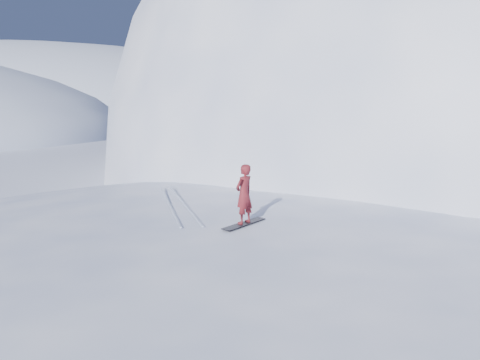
# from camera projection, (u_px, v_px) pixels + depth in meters

# --- Properties ---
(ground) EXTENTS (400.00, 400.00, 0.00)m
(ground) POSITION_uv_depth(u_px,v_px,m) (254.00, 326.00, 12.40)
(ground) COLOR white
(ground) RESTS_ON ground
(near_ridge) EXTENTS (36.00, 28.00, 4.80)m
(near_ridge) POSITION_uv_depth(u_px,v_px,m) (271.00, 280.00, 15.44)
(near_ridge) COLOR white
(near_ridge) RESTS_ON ground
(summit_peak) EXTENTS (60.00, 56.00, 56.00)m
(summit_peak) POSITION_uv_depth(u_px,v_px,m) (463.00, 165.00, 40.28)
(summit_peak) COLOR white
(summit_peak) RESTS_ON ground
(peak_shoulder) EXTENTS (28.00, 24.00, 18.00)m
(peak_shoulder) POSITION_uv_depth(u_px,v_px,m) (353.00, 180.00, 33.06)
(peak_shoulder) COLOR white
(peak_shoulder) RESTS_ON ground
(far_ridge_c) EXTENTS (140.00, 90.00, 36.00)m
(far_ridge_c) POSITION_uv_depth(u_px,v_px,m) (29.00, 118.00, 115.27)
(far_ridge_c) COLOR white
(far_ridge_c) RESTS_ON ground
(wind_bumps) EXTENTS (16.00, 14.40, 1.00)m
(wind_bumps) POSITION_uv_depth(u_px,v_px,m) (226.00, 294.00, 14.40)
(wind_bumps) COLOR white
(wind_bumps) RESTS_ON ground
(snowboard) EXTENTS (1.39, 1.33, 0.03)m
(snowboard) POSITION_uv_depth(u_px,v_px,m) (244.00, 224.00, 13.35)
(snowboard) COLOR black
(snowboard) RESTS_ON near_ridge
(snowboarder) EXTENTS (0.73, 0.72, 1.70)m
(snowboarder) POSITION_uv_depth(u_px,v_px,m) (244.00, 194.00, 13.19)
(snowboarder) COLOR maroon
(snowboarder) RESTS_ON snowboard
(board_tracks) EXTENTS (1.53, 5.95, 0.04)m
(board_tracks) POSITION_uv_depth(u_px,v_px,m) (176.00, 203.00, 15.87)
(board_tracks) COLOR silver
(board_tracks) RESTS_ON ground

